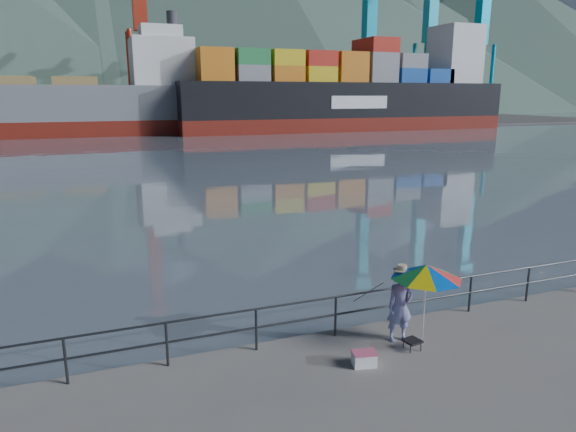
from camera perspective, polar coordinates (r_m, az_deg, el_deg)
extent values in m
cube|color=slate|center=(138.78, -19.46, 10.25)|extent=(500.00, 280.00, 0.00)
cube|color=#514F4C|center=(102.74, -13.11, 9.83)|extent=(200.00, 40.00, 0.40)
cylinder|color=#2D3033|center=(12.06, 1.01, -9.63)|extent=(22.00, 0.05, 0.05)
cylinder|color=#2D3033|center=(12.24, 1.01, -11.57)|extent=(22.00, 0.05, 0.05)
cube|color=#2D3033|center=(12.26, 1.00, -11.78)|extent=(22.00, 0.06, 1.00)
cone|color=#385147|center=(215.50, -20.90, 20.07)|extent=(282.88, 282.88, 68.00)
cone|color=#385147|center=(230.38, -4.81, 21.87)|extent=(332.80, 332.80, 80.00)
cone|color=#385147|center=(261.98, 10.62, 18.68)|extent=(257.92, 257.92, 62.00)
cone|color=#385147|center=(307.88, 21.91, 17.90)|extent=(291.20, 291.20, 70.00)
cube|color=red|center=(101.60, -13.15, 11.99)|extent=(6.00, 2.40, 7.80)
cube|color=#267F3F|center=(102.71, -9.48, 12.17)|extent=(6.00, 2.40, 7.80)
cube|color=#194CA5|center=(104.21, -5.90, 12.29)|extent=(6.00, 2.40, 7.80)
cube|color=red|center=(106.12, -2.42, 11.66)|extent=(6.00, 2.40, 5.20)
cube|color=#194CA5|center=(108.40, 0.91, 11.02)|extent=(6.00, 2.40, 2.60)
cube|color=#194CA5|center=(110.97, 4.09, 11.04)|extent=(6.00, 2.40, 2.60)
cube|color=#194CA5|center=(113.86, 7.11, 11.03)|extent=(6.00, 2.40, 2.60)
cube|color=yellow|center=(116.99, 10.01, 11.63)|extent=(6.00, 2.40, 5.20)
cube|color=gray|center=(120.41, 12.75, 12.17)|extent=(6.00, 2.40, 7.80)
cube|color=#194CA5|center=(104.57, -13.38, 12.01)|extent=(6.00, 2.40, 7.80)
cube|color=#194CA5|center=(105.73, -9.76, 10.78)|extent=(6.00, 2.40, 2.60)
cube|color=yellow|center=(107.14, -6.31, 11.61)|extent=(6.00, 2.40, 5.20)
cube|color=red|center=(109.01, -2.92, 11.02)|extent=(6.00, 2.40, 2.60)
cube|color=#267F3F|center=(111.19, 0.33, 11.08)|extent=(6.00, 2.40, 2.60)
cube|color=#267F3F|center=(113.66, 3.45, 11.76)|extent=(6.00, 2.40, 5.20)
cube|color=yellow|center=(116.45, 6.45, 12.38)|extent=(6.00, 2.40, 7.80)
cube|color=#194CA5|center=(119.58, 9.26, 11.70)|extent=(6.00, 2.40, 5.20)
imported|color=#283397|center=(12.49, 12.34, -9.75)|extent=(0.69, 0.50, 1.74)
cylinder|color=white|center=(12.36, 14.88, -9.97)|extent=(0.04, 0.04, 1.82)
cone|color=yellow|center=(12.04, 15.14, -5.99)|extent=(2.08, 2.08, 0.33)
cube|color=black|center=(12.41, 13.65, -13.34)|extent=(0.42, 0.42, 0.05)
cube|color=#2D3033|center=(12.47, 13.62, -13.82)|extent=(0.30, 0.30, 0.19)
cube|color=white|center=(11.60, 8.45, -15.48)|extent=(0.55, 0.43, 0.29)
cylinder|color=black|center=(13.41, 8.67, -12.00)|extent=(0.10, 1.54, 1.09)
cube|color=maroon|center=(84.00, -26.00, 8.64)|extent=(56.75, 9.82, 2.50)
cube|color=slate|center=(83.86, -26.27, 11.19)|extent=(56.75, 9.82, 5.00)
cube|color=silver|center=(84.41, -13.88, 16.24)|extent=(9.00, 8.25, 7.00)
cube|color=maroon|center=(89.38, 6.41, 10.09)|extent=(56.91, 9.49, 2.50)
cube|color=black|center=(89.25, 6.47, 12.69)|extent=(56.91, 9.49, 5.60)
cube|color=silver|center=(101.21, 18.04, 16.63)|extent=(7.00, 7.59, 10.00)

